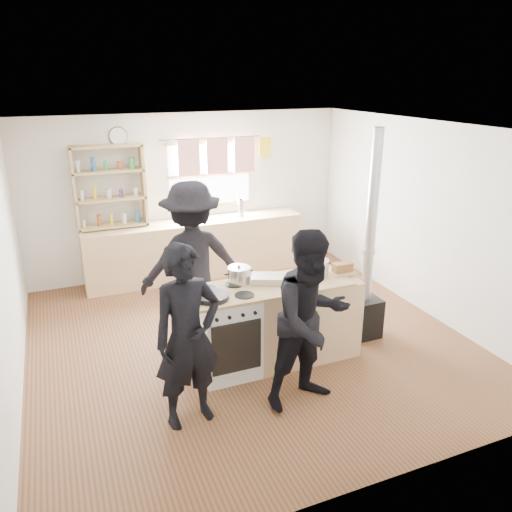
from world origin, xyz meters
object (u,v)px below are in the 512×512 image
Objects in this scene: stockpot_stove at (239,275)px; person_far at (192,261)px; stockpot_counter at (316,267)px; cooking_island at (278,322)px; person_near_left at (188,337)px; skillet_greens at (212,296)px; bread_board at (342,269)px; roast_tray at (267,278)px; flue_heater at (366,286)px; person_near_right at (311,320)px; thermos at (241,208)px.

person_far is (-0.31, 0.75, -0.06)m from stockpot_stove.
person_far reaches higher than stockpot_counter.
cooking_island is 1.15× the size of person_near_left.
bread_board reaches higher than skillet_greens.
flue_heater is at bearing 1.73° from roast_tray.
person_near_right reaches higher than stockpot_stove.
skillet_greens is 0.49m from stockpot_stove.
person_near_left is (-2.38, -0.75, 0.21)m from flue_heater.
flue_heater is at bearing 158.60° from person_far.
roast_tray is at bearing 177.68° from stockpot_counter.
person_near_right is at bearing 113.05° from person_far.
thermos is 2.75m from flue_heater.
stockpot_counter is 0.11× the size of flue_heater.
person_near_left is 1.64m from person_far.
stockpot_counter is at bearing 169.37° from bread_board.
bread_board is 2.05m from person_near_left.
bread_board is at bearing -9.05° from stockpot_stove.
stockpot_counter reaches higher than roast_tray.
person_near_left is at bearing -162.49° from flue_heater.
skillet_greens is 0.28× the size of person_near_left.
person_near_right is at bearing -143.88° from flue_heater.
roast_tray is (0.68, 0.18, 0.01)m from skillet_greens.
flue_heater is at bearing 8.67° from person_near_left.
skillet_greens is 1.70× the size of bread_board.
thermos is 0.16× the size of person_near_right.
cooking_island is 0.69m from stockpot_stove.
skillet_greens is (-0.77, -0.10, 0.49)m from cooking_island.
roast_tray reaches higher than skillet_greens.
person_near_right is (1.14, -0.15, 0.02)m from person_near_left.
stockpot_counter reaches higher than bread_board.
person_near_left reaches higher than bread_board.
thermos reaches higher than roast_tray.
person_far reaches higher than person_near_left.
bread_board is at bearing -86.55° from thermos.
thermos is 2.25m from person_far.
roast_tray is 0.59m from stockpot_counter.
cooking_island is 1.38m from person_near_left.
cooking_island is 7.92× the size of stockpot_stove.
skillet_greens is at bearing -172.98° from stockpot_counter.
cooking_island is 0.74m from stockpot_counter.
person_near_left is (-1.17, -0.63, 0.39)m from cooking_island.
person_near_right reaches higher than stockpot_counter.
person_far is (-1.31, -1.83, -0.08)m from thermos.
flue_heater is at bearing 15.67° from bread_board.
skillet_greens is 0.25× the size of person_far.
person_near_right is at bearing -16.38° from person_near_left.
person_near_left is at bearing -157.44° from stockpot_counter.
person_far reaches higher than stockpot_stove.
stockpot_stove is at bearing 154.25° from cooking_island.
person_near_left is at bearing -126.53° from skillet_greens.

